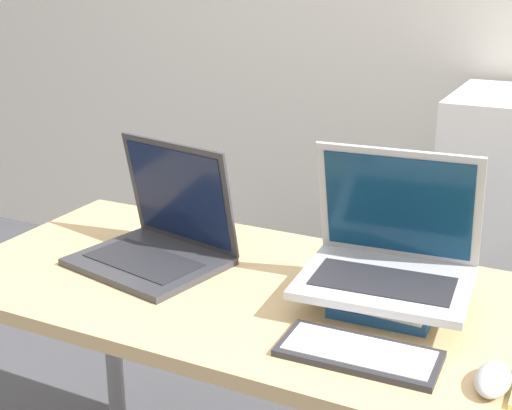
# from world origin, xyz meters

# --- Properties ---
(desk) EXTENTS (1.48, 0.63, 0.70)m
(desk) POSITION_xyz_m (0.00, 0.32, 0.62)
(desk) COLOR tan
(desk) RESTS_ON ground_plane
(laptop_left) EXTENTS (0.36, 0.32, 0.27)m
(laptop_left) POSITION_xyz_m (-0.34, 0.34, 0.76)
(laptop_left) COLOR #333338
(laptop_left) RESTS_ON desk
(book_stack) EXTENTS (0.20, 0.22, 0.05)m
(book_stack) POSITION_xyz_m (0.19, 0.36, 0.73)
(book_stack) COLOR #235693
(book_stack) RESTS_ON desk
(laptop_on_books) EXTENTS (0.34, 0.28, 0.26)m
(laptop_on_books) POSITION_xyz_m (0.18, 0.36, 0.80)
(laptop_on_books) COLOR #B2B2B7
(laptop_on_books) RESTS_ON book_stack
(wireless_keyboard) EXTENTS (0.28, 0.13, 0.01)m
(wireless_keyboard) POSITION_xyz_m (0.20, 0.15, 0.71)
(wireless_keyboard) COLOR #28282D
(wireless_keyboard) RESTS_ON desk
(mouse) EXTENTS (0.06, 0.11, 0.03)m
(mouse) POSITION_xyz_m (0.42, 0.15, 0.72)
(mouse) COLOR #B2B2B7
(mouse) RESTS_ON desk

